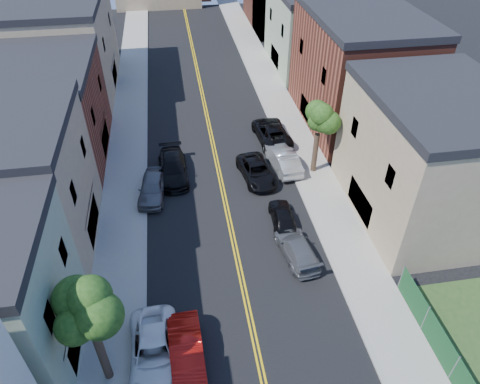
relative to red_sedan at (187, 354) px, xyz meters
name	(u,v)px	position (x,y,z in m)	size (l,w,h in m)	color
sidewalk_left	(128,127)	(-4.10, 25.85, -0.75)	(3.20, 100.00, 0.15)	gray
sidewalk_right	(285,114)	(11.70, 25.85, -0.75)	(3.20, 100.00, 0.15)	gray
curb_left	(146,125)	(-2.35, 25.85, -0.75)	(0.30, 100.00, 0.15)	gray
curb_right	(268,116)	(9.95, 25.85, -0.75)	(0.30, 100.00, 0.15)	gray
bldg_left_tan_near	(10,192)	(-10.20, 10.85, 3.68)	(9.00, 10.00, 9.00)	#998466
bldg_left_brick	(44,116)	(-10.20, 21.85, 3.18)	(9.00, 12.00, 8.00)	brown
bldg_left_tan_far	(66,47)	(-10.20, 35.85, 3.93)	(9.00, 16.00, 9.50)	#998466
bldg_right_tan	(428,161)	(17.80, 9.85, 3.68)	(9.00, 12.00, 9.00)	#998466
bldg_right_brick	(356,73)	(17.80, 23.85, 4.18)	(9.00, 14.00, 10.00)	brown
bldg_right_palegrn	(313,31)	(17.80, 37.85, 3.43)	(9.00, 12.00, 8.50)	gray
tree_left_mid	(82,297)	(-4.08, -0.14, 5.76)	(5.20, 5.20, 9.29)	#38261C
tree_right_far	(321,111)	(11.72, 15.86, 4.94)	(4.40, 4.40, 8.03)	#38261C
red_sedan	(187,354)	(0.00, 0.00, 0.00)	(1.74, 4.98, 1.64)	#A8100B
white_pickup	(154,351)	(-1.70, 0.47, -0.05)	(2.57, 5.57, 1.55)	white
grey_car_left	(152,187)	(-1.70, 14.73, 0.00)	(1.94, 4.81, 1.64)	#5A5B61
black_car_left	(173,168)	(0.00, 17.09, 0.00)	(2.30, 5.66, 1.64)	black
grey_car_right	(297,248)	(7.77, 6.64, -0.12)	(1.95, 4.80, 1.39)	#515458
black_car_right	(283,216)	(7.60, 9.92, -0.13)	(1.62, 4.03, 1.37)	black
silver_car_right	(283,159)	(9.30, 16.93, 0.04)	(1.82, 5.21, 1.72)	#9EA2A5
dark_car_right_far	(271,132)	(9.30, 21.45, 0.00)	(2.73, 5.92, 1.65)	black
black_suv_lane	(257,171)	(6.80, 15.68, -0.11)	(2.37, 5.13, 1.43)	black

